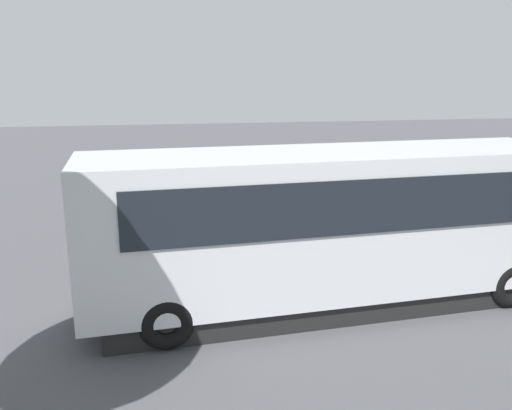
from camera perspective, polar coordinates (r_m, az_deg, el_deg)
name	(u,v)px	position (r m, az deg, el deg)	size (l,w,h in m)	color
ground_plane	(273,240)	(15.45, 1.88, -3.81)	(80.00, 80.00, 0.00)	#4C4C51
tour_bus	(332,228)	(10.86, 8.34, -2.56)	(10.20, 2.98, 3.25)	silver
spectator_far_left	(373,215)	(14.66, 12.67, -1.09)	(0.57, 0.39, 1.68)	black
spectator_left	(331,219)	(13.99, 8.24, -1.48)	(0.57, 0.39, 1.72)	black
spectator_centre	(296,219)	(13.63, 4.36, -1.55)	(0.58, 0.35, 1.79)	black
spectator_right	(250,225)	(13.31, -0.66, -2.19)	(0.57, 0.38, 1.70)	#473823
spectator_far_right	(197,227)	(13.08, -6.48, -2.43)	(0.57, 0.33, 1.74)	black
parked_motorcycle_silver	(383,242)	(14.04, 13.74, -3.98)	(2.05, 0.58, 0.99)	black
stunt_motorcycle	(196,194)	(16.83, -6.60, 1.26)	(1.92, 0.58, 1.85)	black
traffic_cone	(260,220)	(16.42, 0.45, -1.63)	(0.34, 0.34, 0.63)	orange
bay_line_a	(358,234)	(16.29, 11.13, -3.12)	(0.23, 4.59, 0.01)	white
bay_line_b	(270,239)	(15.46, 1.49, -3.79)	(0.24, 4.92, 0.01)	white
bay_line_c	(174,245)	(15.10, -8.93, -4.38)	(0.20, 3.62, 0.01)	white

